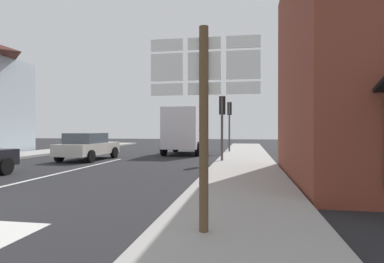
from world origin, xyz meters
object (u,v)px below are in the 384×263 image
Objects in this scene: route_sign_post at (204,107)px; traffic_light_far_right at (229,115)px; delivery_truck at (185,130)px; traffic_light_near_right at (222,114)px; sedan_far at (88,146)px.

route_sign_post is 0.89× the size of traffic_light_far_right.
delivery_truck is 16.78m from route_sign_post.
traffic_light_far_right is 6.71m from traffic_light_near_right.
traffic_light_far_right reaches higher than sedan_far.
traffic_light_far_right is (7.34, 6.42, 1.90)m from sedan_far.
sedan_far is 9.94m from traffic_light_far_right.
sedan_far is at bearing 124.69° from route_sign_post.
traffic_light_far_right reaches higher than route_sign_post.
sedan_far is 0.85× the size of delivery_truck.
sedan_far is at bearing -131.72° from delivery_truck.
traffic_light_far_right is (-0.58, 17.86, 0.66)m from route_sign_post.
delivery_truck is 1.56× the size of route_sign_post.
delivery_truck is at bearing -153.56° from traffic_light_far_right.
delivery_truck is 1.39× the size of traffic_light_far_right.
sedan_far is 1.33× the size of route_sign_post.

